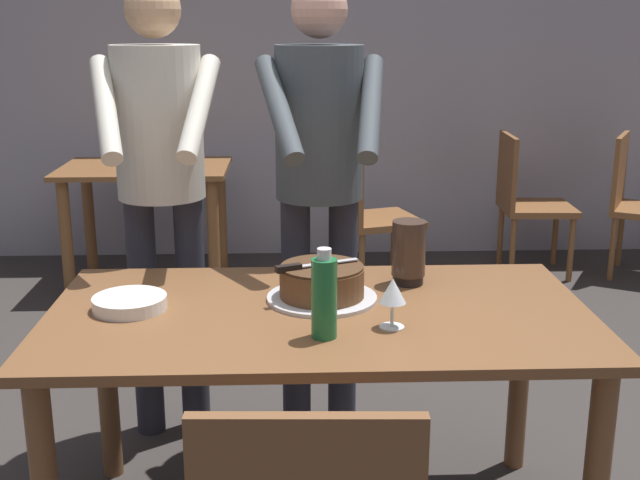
% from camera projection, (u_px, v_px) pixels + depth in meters
% --- Properties ---
extents(back_wall, '(10.00, 0.12, 2.70)m').
position_uv_depth(back_wall, '(301.00, 57.00, 5.37)').
color(back_wall, '#ADA8B2').
rests_on(back_wall, ground_plane).
extents(main_dining_table, '(1.61, 0.88, 0.75)m').
position_uv_depth(main_dining_table, '(319.00, 344.00, 2.41)').
color(main_dining_table, brown).
rests_on(main_dining_table, ground_plane).
extents(cake_on_platter, '(0.34, 0.34, 0.11)m').
position_uv_depth(cake_on_platter, '(322.00, 284.00, 2.45)').
color(cake_on_platter, silver).
rests_on(cake_on_platter, main_dining_table).
extents(cake_knife, '(0.26, 0.12, 0.02)m').
position_uv_depth(cake_knife, '(300.00, 267.00, 2.41)').
color(cake_knife, silver).
rests_on(cake_knife, cake_on_platter).
extents(plate_stack, '(0.22, 0.22, 0.04)m').
position_uv_depth(plate_stack, '(130.00, 303.00, 2.38)').
color(plate_stack, white).
rests_on(plate_stack, main_dining_table).
extents(wine_glass_near, '(0.08, 0.08, 0.14)m').
position_uv_depth(wine_glass_near, '(393.00, 293.00, 2.22)').
color(wine_glass_near, silver).
rests_on(wine_glass_near, main_dining_table).
extents(water_bottle, '(0.07, 0.07, 0.25)m').
position_uv_depth(water_bottle, '(324.00, 297.00, 2.15)').
color(water_bottle, '#1E6B38').
rests_on(water_bottle, main_dining_table).
extents(hurricane_lamp, '(0.11, 0.11, 0.21)m').
position_uv_depth(hurricane_lamp, '(409.00, 252.00, 2.59)').
color(hurricane_lamp, black).
rests_on(hurricane_lamp, main_dining_table).
extents(person_cutting_cake, '(0.47, 0.56, 1.72)m').
position_uv_depth(person_cutting_cake, '(320.00, 164.00, 2.92)').
color(person_cutting_cake, '#2D2D38').
rests_on(person_cutting_cake, ground_plane).
extents(person_standing_beside, '(0.47, 0.56, 1.72)m').
position_uv_depth(person_standing_beside, '(161.00, 164.00, 2.93)').
color(person_standing_beside, '#2D2D38').
rests_on(person_standing_beside, ground_plane).
extents(background_table, '(1.00, 0.70, 0.74)m').
position_uv_depth(background_table, '(146.00, 192.00, 4.86)').
color(background_table, brown).
rests_on(background_table, ground_plane).
extents(background_chair_0, '(0.55, 0.55, 0.90)m').
position_uv_depth(background_chair_0, '(367.00, 211.00, 4.75)').
color(background_chair_0, brown).
rests_on(background_chair_0, ground_plane).
extents(background_chair_1, '(0.46, 0.46, 0.90)m').
position_uv_depth(background_chair_1, '(526.00, 199.00, 5.09)').
color(background_chair_1, brown).
rests_on(background_chair_1, ground_plane).
extents(background_chair_2, '(0.60, 0.60, 0.90)m').
position_uv_depth(background_chair_2, '(638.00, 200.00, 5.05)').
color(background_chair_2, brown).
rests_on(background_chair_2, ground_plane).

